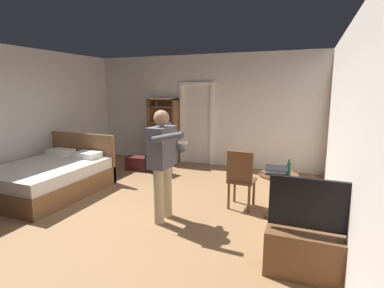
{
  "coord_description": "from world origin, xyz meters",
  "views": [
    {
      "loc": [
        2.54,
        -3.73,
        1.98
      ],
      "look_at": [
        0.95,
        0.3,
        1.15
      ],
      "focal_mm": 27.29,
      "sensor_mm": 36.0,
      "label": 1
    }
  ],
  "objects": [
    {
      "name": "laptop",
      "position": [
        2.17,
        0.65,
        0.75
      ],
      "size": [
        0.33,
        0.34,
        0.15
      ],
      "color": "black",
      "rests_on": "side_table"
    },
    {
      "name": "wall_right",
      "position": [
        3.04,
        0.0,
        1.41
      ],
      "size": [
        0.12,
        7.04,
        2.81
      ],
      "primitive_type": "cube",
      "color": "silver",
      "rests_on": "ground_plane"
    },
    {
      "name": "bottle_on_table",
      "position": [
        2.34,
        0.61,
        0.81
      ],
      "size": [
        0.06,
        0.06,
        0.26
      ],
      "color": "#164C31",
      "rests_on": "side_table"
    },
    {
      "name": "person_blue_shirt",
      "position": [
        0.61,
        -0.01,
        0.97
      ],
      "size": [
        0.65,
        0.62,
        1.67
      ],
      "color": "tan",
      "rests_on": "ground_plane"
    },
    {
      "name": "wooden_chair",
      "position": [
        1.6,
        0.83,
        0.54
      ],
      "size": [
        0.44,
        0.44,
        0.99
      ],
      "color": "brown",
      "rests_on": "ground_plane"
    },
    {
      "name": "bookshelf",
      "position": [
        -1.04,
        3.23,
        0.92
      ],
      "size": [
        0.81,
        0.32,
        1.71
      ],
      "color": "brown",
      "rests_on": "ground_plane"
    },
    {
      "name": "suitcase_small",
      "position": [
        -1.23,
        2.23,
        0.16
      ],
      "size": [
        0.62,
        0.34,
        0.33
      ],
      "primitive_type": "cube",
      "rotation": [
        0.0,
        0.0,
        0.1
      ],
      "color": "#4C1919",
      "rests_on": "ground_plane"
    },
    {
      "name": "doorway_frame",
      "position": [
        -0.15,
        3.38,
        1.22
      ],
      "size": [
        0.93,
        0.08,
        2.13
      ],
      "color": "white",
      "rests_on": "ground_plane"
    },
    {
      "name": "side_table",
      "position": [
        2.2,
        0.69,
        0.47
      ],
      "size": [
        0.59,
        0.59,
        0.7
      ],
      "color": "brown",
      "rests_on": "ground_plane"
    },
    {
      "name": "bed",
      "position": [
        -1.96,
        0.26,
        0.3
      ],
      "size": [
        1.63,
        2.04,
        1.02
      ],
      "color": "brown",
      "rests_on": "ground_plane"
    },
    {
      "name": "suitcase_dark",
      "position": [
        -0.65,
        2.17,
        0.22
      ],
      "size": [
        0.64,
        0.43,
        0.43
      ],
      "primitive_type": "cube",
      "rotation": [
        0.0,
        0.0,
        -0.23
      ],
      "color": "black",
      "rests_on": "ground_plane"
    },
    {
      "name": "tv_flatscreen",
      "position": [
        2.68,
        -0.65,
        0.32
      ],
      "size": [
        0.95,
        0.4,
        1.08
      ],
      "color": "brown",
      "rests_on": "ground_plane"
    },
    {
      "name": "wall_back",
      "position": [
        0.0,
        3.46,
        1.41
      ],
      "size": [
        6.2,
        0.12,
        2.81
      ],
      "primitive_type": "cube",
      "color": "silver",
      "rests_on": "ground_plane"
    },
    {
      "name": "ground_plane",
      "position": [
        0.0,
        0.0,
        0.0
      ],
      "size": [
        7.47,
        7.47,
        0.0
      ],
      "primitive_type": "plane",
      "color": "olive"
    }
  ]
}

